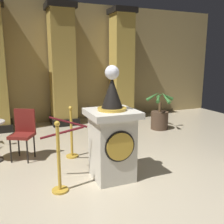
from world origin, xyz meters
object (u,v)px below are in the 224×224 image
(pedestal_clock, at_px, (112,136))
(stanchion_far, at_px, (59,167))
(cafe_chair_red, at_px, (23,130))
(stanchion_near, at_px, (72,140))
(potted_palm_right, at_px, (160,117))

(pedestal_clock, distance_m, stanchion_far, 0.93)
(pedestal_clock, xyz_separation_m, cafe_chair_red, (-1.25, 1.41, -0.13))
(pedestal_clock, relative_size, stanchion_far, 1.71)
(cafe_chair_red, bearing_deg, stanchion_far, -75.76)
(pedestal_clock, relative_size, cafe_chair_red, 1.88)
(pedestal_clock, xyz_separation_m, stanchion_far, (-0.87, -0.11, -0.33))
(cafe_chair_red, bearing_deg, stanchion_near, -17.99)
(pedestal_clock, distance_m, cafe_chair_red, 1.89)
(stanchion_near, bearing_deg, pedestal_clock, -71.02)
(stanchion_near, xyz_separation_m, cafe_chair_red, (-0.86, 0.28, 0.22))
(stanchion_near, distance_m, cafe_chair_red, 0.93)
(pedestal_clock, bearing_deg, stanchion_near, 108.98)
(pedestal_clock, distance_m, potted_palm_right, 3.25)
(pedestal_clock, bearing_deg, potted_palm_right, 43.79)
(stanchion_near, relative_size, stanchion_far, 0.97)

